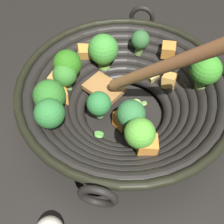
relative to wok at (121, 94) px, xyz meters
The scene contains 2 objects.
ground_plane 0.06m from the wok, behind, with size 4.00×4.00×0.00m, color black.
wok is the anchor object (origin of this frame).
Camera 1 is at (-0.00, 0.32, 0.43)m, focal length 44.56 mm.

